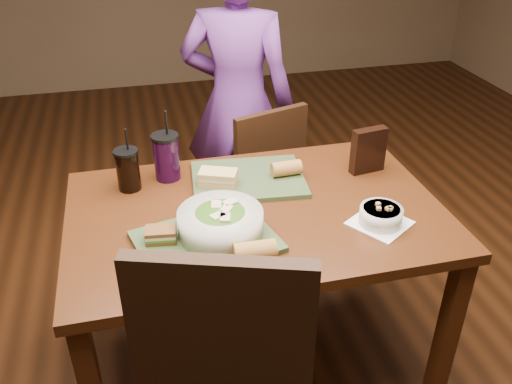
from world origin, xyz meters
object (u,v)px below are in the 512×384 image
tray_far (248,179)px  baguette_far (286,168)px  sandwich_far (218,178)px  chip_bag (368,150)px  chair_far (266,177)px  soup_bowl (381,215)px  salad_bowl (220,221)px  baguette_near (255,251)px  sandwich_near (161,235)px  cup_cola (128,169)px  diner (238,104)px  dining_table (256,230)px  tray_near (206,241)px  cup_berry (166,157)px

tray_far → baguette_far: bearing=-6.9°
sandwich_far → chip_bag: chip_bag is taller
chair_far → soup_bowl: (0.17, -0.87, 0.31)m
salad_bowl → baguette_near: bearing=-65.6°
baguette_near → tray_far: bearing=79.2°
chair_far → salad_bowl: 0.96m
salad_bowl → sandwich_near: (-0.19, 0.00, -0.02)m
sandwich_far → cup_cola: bearing=166.1°
cup_cola → chip_bag: 0.91m
diner → salad_bowl: (-0.28, -1.06, 0.04)m
diner → baguette_far: 0.74m
soup_bowl → cup_cola: cup_cola is taller
soup_bowl → salad_bowl: bearing=174.8°
diner → sandwich_far: (-0.24, -0.75, 0.02)m
salad_bowl → sandwich_far: (0.05, 0.31, -0.02)m
tray_far → salad_bowl: 0.38m
chair_far → sandwich_far: 0.68m
dining_table → diner: size_ratio=0.84×
dining_table → sandwich_far: (-0.10, 0.17, 0.14)m
tray_near → sandwich_far: size_ratio=2.69×
baguette_near → baguette_far: bearing=63.5°
salad_bowl → cup_cola: 0.47m
dining_table → baguette_far: (0.16, 0.18, 0.14)m
cup_berry → chip_bag: 0.77m
diner → baguette_far: diner is taller
tray_near → cup_cola: cup_cola is taller
tray_far → sandwich_near: sandwich_near is taller
diner → salad_bowl: 1.10m
tray_far → cup_cola: (-0.44, 0.05, 0.07)m
cup_berry → tray_far: bearing=-18.7°
diner → tray_far: (-0.12, -0.72, -0.01)m
baguette_near → baguette_far: (0.24, 0.48, -0.00)m
chair_far → tray_near: (-0.42, -0.85, 0.28)m
baguette_near → baguette_far: baguette_near is taller
tray_far → sandwich_near: size_ratio=4.12×
soup_bowl → baguette_near: 0.47m
tray_far → dining_table: bearing=-95.2°
tray_far → baguette_near: 0.51m
tray_far → soup_bowl: 0.53m
chip_bag → dining_table: bearing=-170.1°
diner → salad_bowl: bearing=98.5°
sandwich_near → chip_bag: size_ratio=0.57×
tray_far → baguette_near: baguette_near is taller
sandwich_near → chip_bag: bearing=20.0°
soup_bowl → cup_cola: bearing=151.5°
soup_bowl → chip_bag: chip_bag is taller
chip_bag → salad_bowl: bearing=-163.6°
baguette_far → diner: bearing=92.2°
dining_table → cup_cola: size_ratio=5.32×
chip_bag → diner: bearing=106.0°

